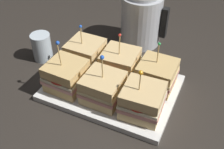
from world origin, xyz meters
name	(u,v)px	position (x,y,z in m)	size (l,w,h in m)	color
ground_plane	(112,90)	(0.00, 0.00, 0.00)	(6.00, 6.00, 0.00)	#2D2823
serving_platter	(112,88)	(0.00, 0.00, 0.01)	(0.37, 0.27, 0.02)	white
sandwich_front_left	(66,76)	(-0.12, -0.06, 0.06)	(0.11, 0.11, 0.16)	tan
sandwich_front_center	(104,88)	(0.00, -0.06, 0.06)	(0.11, 0.11, 0.15)	#DBB77A
sandwich_front_right	(142,101)	(0.11, -0.06, 0.06)	(0.11, 0.11, 0.14)	#DBB77A
sandwich_back_left	(86,54)	(-0.12, 0.06, 0.06)	(0.11, 0.11, 0.15)	#DBB77A
sandwich_back_center	(119,64)	(0.00, 0.06, 0.06)	(0.11, 0.11, 0.15)	#DBB77A
sandwich_back_right	(157,75)	(0.11, 0.06, 0.06)	(0.11, 0.11, 0.14)	tan
kettle_steel	(142,19)	(-0.02, 0.28, 0.09)	(0.16, 0.14, 0.21)	#B7BABF
drinking_glass	(42,47)	(-0.28, 0.05, 0.05)	(0.06, 0.06, 0.09)	silver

